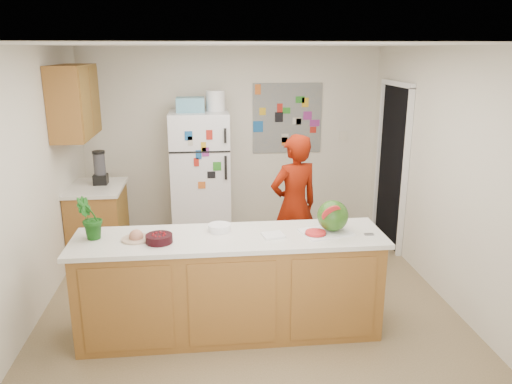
{
  "coord_description": "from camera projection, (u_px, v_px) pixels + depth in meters",
  "views": [
    {
      "loc": [
        -0.4,
        -4.51,
        2.47
      ],
      "look_at": [
        0.1,
        0.2,
        1.1
      ],
      "focal_mm": 35.0,
      "sensor_mm": 36.0,
      "label": 1
    }
  ],
  "objects": [
    {
      "name": "floor",
      "position": [
        248.0,
        304.0,
        5.03
      ],
      "size": [
        4.0,
        4.5,
        0.02
      ],
      "primitive_type": "cube",
      "color": "brown",
      "rests_on": "ground"
    },
    {
      "name": "wall_back",
      "position": [
        233.0,
        141.0,
        6.85
      ],
      "size": [
        4.0,
        0.02,
        2.5
      ],
      "primitive_type": "cube",
      "color": "beige",
      "rests_on": "ground"
    },
    {
      "name": "wall_left",
      "position": [
        25.0,
        189.0,
        4.48
      ],
      "size": [
        0.02,
        4.5,
        2.5
      ],
      "primitive_type": "cube",
      "color": "beige",
      "rests_on": "ground"
    },
    {
      "name": "wall_right",
      "position": [
        451.0,
        178.0,
        4.89
      ],
      "size": [
        0.02,
        4.5,
        2.5
      ],
      "primitive_type": "cube",
      "color": "beige",
      "rests_on": "ground"
    },
    {
      "name": "ceiling",
      "position": [
        247.0,
        44.0,
        4.34
      ],
      "size": [
        4.0,
        4.5,
        0.02
      ],
      "primitive_type": "cube",
      "color": "white",
      "rests_on": "wall_back"
    },
    {
      "name": "doorway",
      "position": [
        393.0,
        167.0,
        6.34
      ],
      "size": [
        0.03,
        0.85,
        2.04
      ],
      "primitive_type": "cube",
      "color": "black",
      "rests_on": "ground"
    },
    {
      "name": "peninsula_base",
      "position": [
        230.0,
        287.0,
        4.41
      ],
      "size": [
        2.6,
        0.62,
        0.88
      ],
      "primitive_type": "cube",
      "color": "brown",
      "rests_on": "floor"
    },
    {
      "name": "peninsula_top",
      "position": [
        230.0,
        238.0,
        4.28
      ],
      "size": [
        2.68,
        0.7,
        0.04
      ],
      "primitive_type": "cube",
      "color": "silver",
      "rests_on": "peninsula_base"
    },
    {
      "name": "side_counter_base",
      "position": [
        99.0,
        224.0,
        6.03
      ],
      "size": [
        0.6,
        0.8,
        0.86
      ],
      "primitive_type": "cube",
      "color": "brown",
      "rests_on": "floor"
    },
    {
      "name": "side_counter_top",
      "position": [
        95.0,
        188.0,
        5.91
      ],
      "size": [
        0.64,
        0.84,
        0.04
      ],
      "primitive_type": "cube",
      "color": "silver",
      "rests_on": "side_counter_base"
    },
    {
      "name": "upper_cabinets",
      "position": [
        74.0,
        102.0,
        5.56
      ],
      "size": [
        0.35,
        1.0,
        0.8
      ],
      "primitive_type": "cube",
      "color": "brown",
      "rests_on": "wall_left"
    },
    {
      "name": "refrigerator",
      "position": [
        201.0,
        177.0,
        6.55
      ],
      "size": [
        0.75,
        0.7,
        1.7
      ],
      "primitive_type": "cube",
      "color": "silver",
      "rests_on": "floor"
    },
    {
      "name": "fridge_top_bin",
      "position": [
        190.0,
        105.0,
        6.28
      ],
      "size": [
        0.35,
        0.28,
        0.18
      ],
      "primitive_type": "cube",
      "color": "#5999B2",
      "rests_on": "refrigerator"
    },
    {
      "name": "photo_collage",
      "position": [
        287.0,
        118.0,
        6.82
      ],
      "size": [
        0.95,
        0.01,
        0.95
      ],
      "primitive_type": "cube",
      "color": "slate",
      "rests_on": "wall_back"
    },
    {
      "name": "person",
      "position": [
        294.0,
        206.0,
        5.49
      ],
      "size": [
        0.68,
        0.57,
        1.6
      ],
      "primitive_type": "imported",
      "rotation": [
        0.0,
        0.0,
        3.5
      ],
      "color": "#6A1203",
      "rests_on": "floor"
    },
    {
      "name": "blender_appliance",
      "position": [
        100.0,
        169.0,
        5.94
      ],
      "size": [
        0.14,
        0.14,
        0.38
      ],
      "primitive_type": "cylinder",
      "color": "black",
      "rests_on": "side_counter_top"
    },
    {
      "name": "cutting_board",
      "position": [
        326.0,
        232.0,
        4.35
      ],
      "size": [
        0.48,
        0.41,
        0.01
      ],
      "primitive_type": "cube",
      "rotation": [
        0.0,
        0.0,
        0.26
      ],
      "color": "white",
      "rests_on": "peninsula_top"
    },
    {
      "name": "watermelon",
      "position": [
        333.0,
        216.0,
        4.34
      ],
      "size": [
        0.27,
        0.27,
        0.27
      ],
      "primitive_type": "sphere",
      "color": "#17510C",
      "rests_on": "cutting_board"
    },
    {
      "name": "watermelon_slice",
      "position": [
        316.0,
        233.0,
        4.29
      ],
      "size": [
        0.18,
        0.18,
        0.02
      ],
      "primitive_type": "cylinder",
      "color": "#E8344A",
      "rests_on": "cutting_board"
    },
    {
      "name": "cherry_bowl",
      "position": [
        159.0,
        239.0,
        4.13
      ],
      "size": [
        0.27,
        0.27,
        0.07
      ],
      "primitive_type": "cylinder",
      "rotation": [
        0.0,
        0.0,
        -0.26
      ],
      "color": "black",
      "rests_on": "peninsula_top"
    },
    {
      "name": "white_bowl",
      "position": [
        219.0,
        228.0,
        4.39
      ],
      "size": [
        0.21,
        0.21,
        0.06
      ],
      "primitive_type": "cylinder",
      "rotation": [
        0.0,
        0.0,
        -0.04
      ],
      "color": "silver",
      "rests_on": "peninsula_top"
    },
    {
      "name": "cobalt_bowl",
      "position": [
        159.0,
        240.0,
        4.12
      ],
      "size": [
        0.17,
        0.17,
        0.05
      ],
      "primitive_type": "cylinder",
      "rotation": [
        0.0,
        0.0,
        -0.42
      ],
      "color": "navy",
      "rests_on": "peninsula_top"
    },
    {
      "name": "plate",
      "position": [
        136.0,
        239.0,
        4.19
      ],
      "size": [
        0.29,
        0.29,
        0.02
      ],
      "primitive_type": "cylinder",
      "rotation": [
        0.0,
        0.0,
        -0.19
      ],
      "color": "beige",
      "rests_on": "peninsula_top"
    },
    {
      "name": "paper_towel",
      "position": [
        273.0,
        235.0,
        4.27
      ],
      "size": [
        0.21,
        0.19,
        0.02
      ],
      "primitive_type": "cube",
      "rotation": [
        0.0,
        0.0,
        0.18
      ],
      "color": "white",
      "rests_on": "peninsula_top"
    },
    {
      "name": "keys",
      "position": [
        369.0,
        234.0,
        4.3
      ],
      "size": [
        0.08,
        0.04,
        0.01
      ],
      "primitive_type": "cube",
      "rotation": [
        0.0,
        0.0,
        -0.05
      ],
      "color": "gray",
      "rests_on": "peninsula_top"
    },
    {
      "name": "potted_plant",
      "position": [
        90.0,
        218.0,
        4.16
      ],
      "size": [
        0.26,
        0.25,
        0.37
      ],
      "primitive_type": "imported",
      "rotation": [
        0.0,
        0.0,
        3.75
      ],
      "color": "#173E12",
      "rests_on": "peninsula_top"
    }
  ]
}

